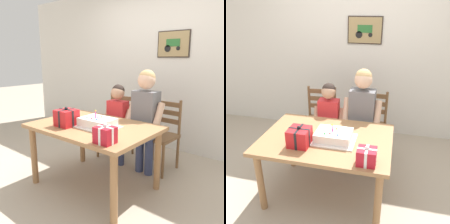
# 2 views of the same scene
# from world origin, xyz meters

# --- Properties ---
(ground_plane) EXTENTS (20.00, 20.00, 0.00)m
(ground_plane) POSITION_xyz_m (0.00, 0.00, 0.00)
(ground_plane) COLOR tan
(back_wall) EXTENTS (6.40, 0.11, 2.60)m
(back_wall) POSITION_xyz_m (0.00, 1.66, 1.30)
(back_wall) COLOR silver
(back_wall) RESTS_ON ground
(dining_table) EXTENTS (1.34, 0.93, 0.72)m
(dining_table) POSITION_xyz_m (0.00, 0.00, 0.63)
(dining_table) COLOR #9E7047
(dining_table) RESTS_ON ground
(birthday_cake) EXTENTS (0.44, 0.34, 0.19)m
(birthday_cake) POSITION_xyz_m (0.09, -0.03, 0.77)
(birthday_cake) COLOR white
(birthday_cake) RESTS_ON dining_table
(gift_box_red_large) EXTENTS (0.21, 0.21, 0.21)m
(gift_box_red_large) POSITION_xyz_m (-0.21, -0.20, 0.81)
(gift_box_red_large) COLOR red
(gift_box_red_large) RESTS_ON dining_table
(gift_box_beside_cake) EXTENTS (0.17, 0.15, 0.18)m
(gift_box_beside_cake) POSITION_xyz_m (0.46, -0.35, 0.80)
(gift_box_beside_cake) COLOR red
(gift_box_beside_cake) RESTS_ON dining_table
(chair_left) EXTENTS (0.46, 0.46, 0.92)m
(chair_left) POSITION_xyz_m (-0.36, 0.89, 0.47)
(chair_left) COLOR brown
(chair_left) RESTS_ON ground
(chair_right) EXTENTS (0.44, 0.44, 0.92)m
(chair_right) POSITION_xyz_m (0.36, 0.89, 0.47)
(chair_right) COLOR brown
(chair_right) RESTS_ON ground
(child_older) EXTENTS (0.48, 0.27, 1.31)m
(child_older) POSITION_xyz_m (0.28, 0.63, 0.80)
(child_older) COLOR #38426B
(child_older) RESTS_ON ground
(child_younger) EXTENTS (0.41, 0.23, 1.11)m
(child_younger) POSITION_xyz_m (-0.15, 0.63, 0.67)
(child_younger) COLOR #38426B
(child_younger) RESTS_ON ground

